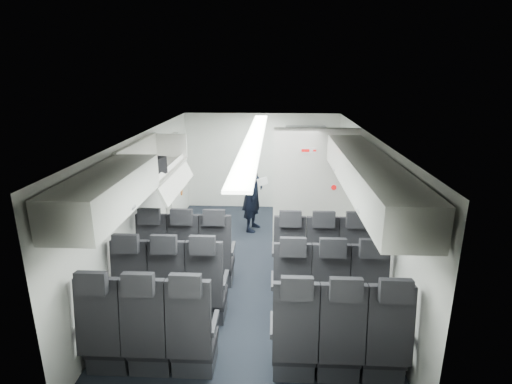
# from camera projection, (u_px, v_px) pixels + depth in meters

# --- Properties ---
(cabin_shell) EXTENTS (3.41, 6.01, 2.16)m
(cabin_shell) POSITION_uv_depth(u_px,v_px,m) (255.00, 201.00, 6.11)
(cabin_shell) COLOR black
(cabin_shell) RESTS_ON ground
(seat_row_front) EXTENTS (3.33, 0.56, 1.24)m
(seat_row_front) POSITION_uv_depth(u_px,v_px,m) (253.00, 260.00, 5.81)
(seat_row_front) COLOR black
(seat_row_front) RESTS_ON cabin_shell
(seat_row_mid) EXTENTS (3.33, 0.56, 1.24)m
(seat_row_mid) POSITION_uv_depth(u_px,v_px,m) (249.00, 293.00, 4.95)
(seat_row_mid) COLOR black
(seat_row_mid) RESTS_ON cabin_shell
(seat_row_rear) EXTENTS (3.33, 0.56, 1.24)m
(seat_row_rear) POSITION_uv_depth(u_px,v_px,m) (243.00, 339.00, 4.09)
(seat_row_rear) COLOR black
(seat_row_rear) RESTS_ON cabin_shell
(overhead_bin_left_rear) EXTENTS (0.53, 1.80, 0.40)m
(overhead_bin_left_rear) POSITION_uv_depth(u_px,v_px,m) (107.00, 192.00, 4.05)
(overhead_bin_left_rear) COLOR silver
(overhead_bin_left_rear) RESTS_ON cabin_shell
(overhead_bin_left_front_open) EXTENTS (0.64, 1.70, 0.72)m
(overhead_bin_left_front_open) POSITION_uv_depth(u_px,v_px,m) (154.00, 165.00, 5.75)
(overhead_bin_left_front_open) COLOR #9E9E93
(overhead_bin_left_front_open) RESTS_ON cabin_shell
(overhead_bin_right_rear) EXTENTS (0.53, 1.80, 0.40)m
(overhead_bin_right_rear) POSITION_uv_depth(u_px,v_px,m) (386.00, 196.00, 3.92)
(overhead_bin_right_rear) COLOR silver
(overhead_bin_right_rear) RESTS_ON cabin_shell
(overhead_bin_right_front) EXTENTS (0.53, 1.70, 0.40)m
(overhead_bin_right_front) POSITION_uv_depth(u_px,v_px,m) (353.00, 159.00, 5.59)
(overhead_bin_right_front) COLOR silver
(overhead_bin_right_front) RESTS_ON cabin_shell
(bulkhead_partition) EXTENTS (1.40, 0.15, 2.13)m
(bulkhead_partition) POSITION_uv_depth(u_px,v_px,m) (314.00, 190.00, 6.84)
(bulkhead_partition) COLOR silver
(bulkhead_partition) RESTS_ON cabin_shell
(galley_unit) EXTENTS (0.85, 0.52, 1.90)m
(galley_unit) POSITION_uv_depth(u_px,v_px,m) (305.00, 170.00, 8.71)
(galley_unit) COLOR #939399
(galley_unit) RESTS_ON cabin_shell
(boarding_door) EXTENTS (0.12, 1.27, 1.86)m
(boarding_door) POSITION_uv_depth(u_px,v_px,m) (174.00, 183.00, 7.71)
(boarding_door) COLOR silver
(boarding_door) RESTS_ON cabin_shell
(flight_attendant) EXTENTS (0.50, 0.65, 1.58)m
(flight_attendant) POSITION_uv_depth(u_px,v_px,m) (253.00, 191.00, 7.74)
(flight_attendant) COLOR black
(flight_attendant) RESTS_ON ground
(carry_on_bag) EXTENTS (0.44, 0.35, 0.23)m
(carry_on_bag) POSITION_uv_depth(u_px,v_px,m) (149.00, 166.00, 5.40)
(carry_on_bag) COLOR black
(carry_on_bag) RESTS_ON overhead_bin_left_front_open
(papers) EXTENTS (0.20, 0.05, 0.14)m
(papers) POSITION_uv_depth(u_px,v_px,m) (262.00, 182.00, 7.62)
(papers) COLOR white
(papers) RESTS_ON flight_attendant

